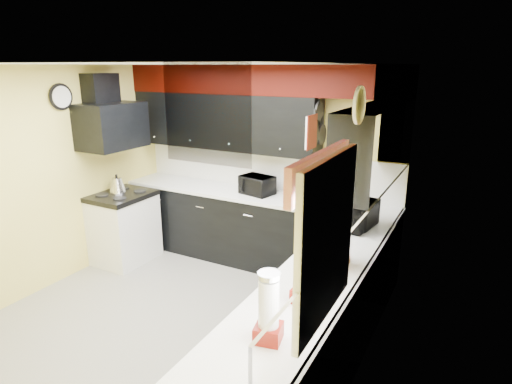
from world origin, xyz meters
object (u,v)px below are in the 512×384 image
knife_block (327,196)px  kettle (117,185)px  utensil_crock (322,198)px  microwave (356,214)px  toaster_oven (257,185)px

knife_block → kettle: size_ratio=1.09×
knife_block → kettle: bearing=-161.2°
utensil_crock → kettle: bearing=-165.0°
microwave → toaster_oven: bearing=76.6°
microwave → knife_block: (-0.47, 0.52, -0.02)m
knife_block → microwave: bearing=-43.7°
kettle → utensil_crock: bearing=15.0°
knife_block → kettle: 2.67m
knife_block → utensil_crock: bearing=-167.5°
toaster_oven → kettle: toaster_oven is taller
utensil_crock → kettle: size_ratio=0.76×
utensil_crock → knife_block: knife_block is taller
utensil_crock → kettle: (-2.52, -0.68, -0.01)m
microwave → utensil_crock: 0.74m
knife_block → kettle: knife_block is taller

